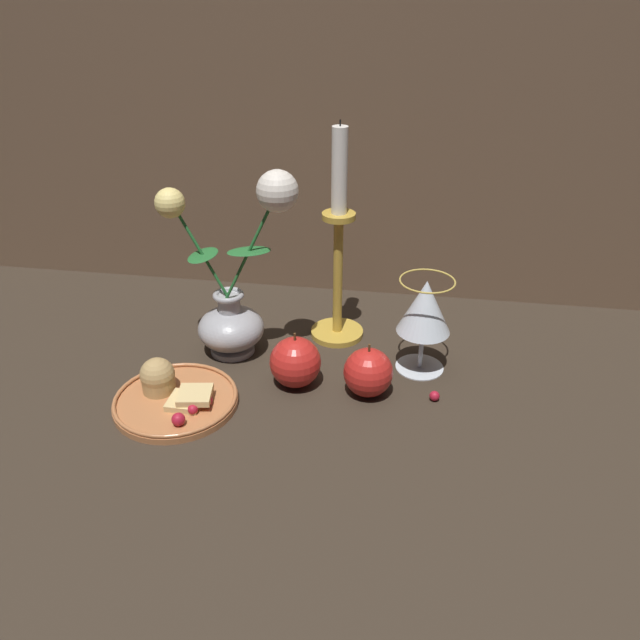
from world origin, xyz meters
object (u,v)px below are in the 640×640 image
at_px(plate_with_pastries, 172,394).
at_px(apple_near_glass, 368,372).
at_px(wine_glass, 425,310).
at_px(candlestick, 338,256).
at_px(apple_beside_vase, 295,362).
at_px(vase, 234,295).

bearing_deg(plate_with_pastries, apple_near_glass, 13.72).
height_order(plate_with_pastries, wine_glass, wine_glass).
relative_size(plate_with_pastries, candlestick, 0.50).
bearing_deg(candlestick, plate_with_pastries, -132.58).
bearing_deg(plate_with_pastries, candlestick, 47.42).
bearing_deg(apple_beside_vase, wine_glass, 21.60).
distance_m(wine_glass, apple_near_glass, 0.14).
xyz_separation_m(plate_with_pastries, apple_near_glass, (0.29, 0.07, 0.02)).
bearing_deg(wine_glass, apple_beside_vase, -158.40).
distance_m(wine_glass, candlestick, 0.18).
height_order(plate_with_pastries, apple_near_glass, apple_near_glass).
height_order(plate_with_pastries, apple_beside_vase, apple_beside_vase).
xyz_separation_m(vase, wine_glass, (0.31, 0.00, -0.00)).
bearing_deg(wine_glass, vase, -179.91).
distance_m(vase, apple_beside_vase, 0.16).
bearing_deg(apple_near_glass, plate_with_pastries, -166.28).
height_order(candlestick, apple_near_glass, candlestick).
relative_size(wine_glass, apple_near_glass, 1.82).
bearing_deg(vase, candlestick, 27.89).
height_order(vase, wine_glass, vase).
height_order(vase, candlestick, candlestick).
xyz_separation_m(plate_with_pastries, apple_beside_vase, (0.18, 0.08, 0.03)).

